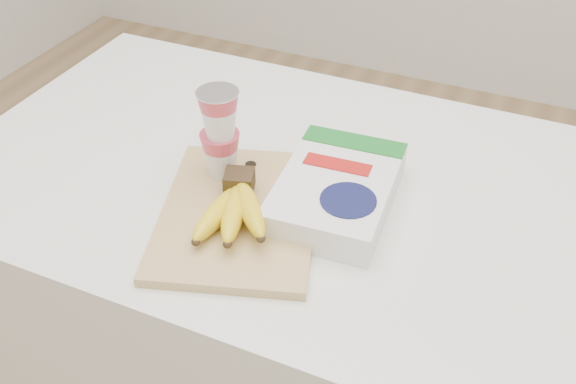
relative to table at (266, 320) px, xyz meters
The scene contains 5 objects.
table is the anchor object (origin of this frame).
cutting_board 0.45m from the table, 79.28° to the right, with size 0.25×0.34×0.02m, color tan.
bananas 0.49m from the table, 79.12° to the right, with size 0.14×0.19×0.06m.
yogurt_stack 0.53m from the table, 125.05° to the right, with size 0.07×0.07×0.16m.
cereal_box 0.48m from the table, 14.81° to the right, with size 0.20×0.28×0.06m.
Camera 1 is at (0.42, -0.84, 1.54)m, focal length 40.00 mm.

